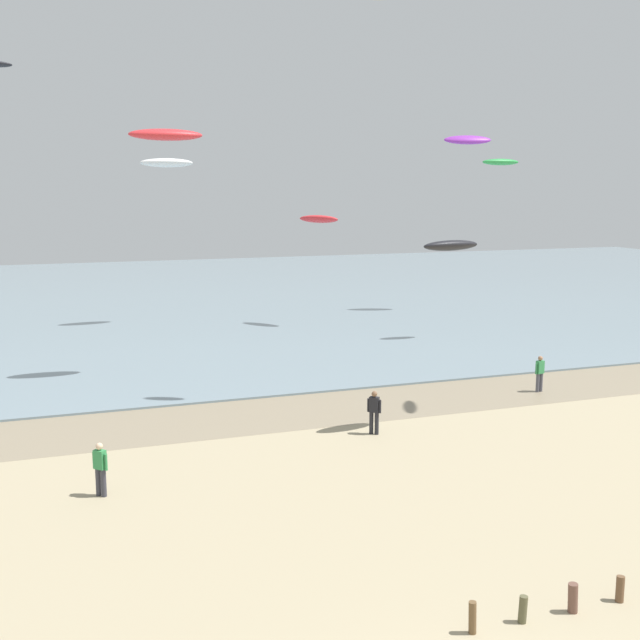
# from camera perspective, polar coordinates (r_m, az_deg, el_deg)

# --- Properties ---
(wet_sand_strip) EXTENTS (120.00, 5.12, 0.01)m
(wet_sand_strip) POSITION_cam_1_polar(r_m,az_deg,el_deg) (33.32, -6.25, -6.99)
(wet_sand_strip) COLOR gray
(wet_sand_strip) RESTS_ON ground
(sea) EXTENTS (160.00, 70.00, 0.10)m
(sea) POSITION_cam_1_polar(r_m,az_deg,el_deg) (69.70, -13.48, 1.49)
(sea) COLOR gray
(sea) RESTS_ON ground
(person_nearest_camera) EXTENTS (0.56, 0.29, 1.71)m
(person_nearest_camera) POSITION_cam_1_polar(r_m,az_deg,el_deg) (38.41, 15.50, -3.66)
(person_nearest_camera) COLOR #4C4C56
(person_nearest_camera) RESTS_ON ground
(person_by_waterline) EXTENTS (0.44, 0.42, 1.71)m
(person_by_waterline) POSITION_cam_1_polar(r_m,az_deg,el_deg) (30.84, 3.91, -6.54)
(person_by_waterline) COLOR #232328
(person_by_waterline) RESTS_ON ground
(person_far_down_beach) EXTENTS (0.42, 0.44, 1.71)m
(person_far_down_beach) POSITION_cam_1_polar(r_m,az_deg,el_deg) (25.72, -15.50, -10.18)
(person_far_down_beach) COLOR #383842
(person_far_down_beach) RESTS_ON ground
(kite_aloft_0) EXTENTS (2.44, 0.90, 0.44)m
(kite_aloft_0) POSITION_cam_1_polar(r_m,az_deg,el_deg) (49.94, 12.84, 11.00)
(kite_aloft_0) COLOR green
(kite_aloft_1) EXTENTS (2.54, 1.18, 0.54)m
(kite_aloft_1) POSITION_cam_1_polar(r_m,az_deg,el_deg) (30.69, 9.38, 5.30)
(kite_aloft_1) COLOR black
(kite_aloft_2) EXTENTS (3.66, 1.49, 0.75)m
(kite_aloft_2) POSITION_cam_1_polar(r_m,az_deg,el_deg) (55.16, -10.96, 11.03)
(kite_aloft_2) COLOR white
(kite_aloft_3) EXTENTS (2.67, 3.02, 0.73)m
(kite_aloft_3) POSITION_cam_1_polar(r_m,az_deg,el_deg) (53.81, -0.09, 7.26)
(kite_aloft_3) COLOR red
(kite_aloft_5) EXTENTS (3.54, 1.20, 0.64)m
(kite_aloft_5) POSITION_cam_1_polar(r_m,az_deg,el_deg) (39.56, -11.02, 12.93)
(kite_aloft_5) COLOR red
(kite_aloft_9) EXTENTS (3.77, 2.23, 0.98)m
(kite_aloft_9) POSITION_cam_1_polar(r_m,az_deg,el_deg) (61.63, 10.55, 12.60)
(kite_aloft_9) COLOR purple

